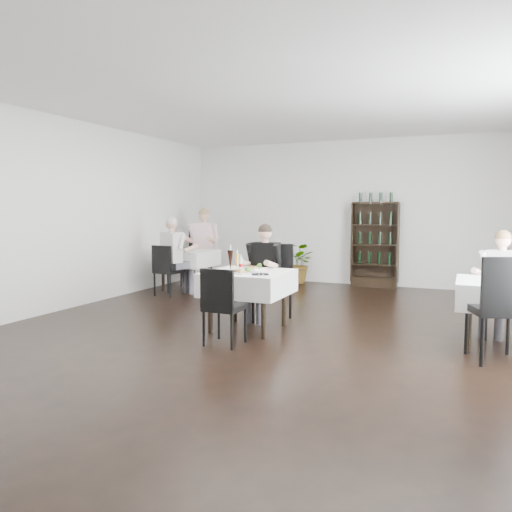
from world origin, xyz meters
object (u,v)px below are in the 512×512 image
Objects in this scene: wine_shelf at (375,245)px; diner_main at (263,265)px; main_table at (248,283)px; potted_tree at (298,263)px.

wine_shelf reaches higher than diner_main.
wine_shelf reaches higher than main_table.
main_table is 4.24m from potted_tree.
potted_tree is at bearing 99.23° from main_table.
diner_main reaches higher than potted_tree.
potted_tree is (-1.58, -0.14, -0.41)m from wine_shelf.
wine_shelf is 4.41m from main_table.
diner_main reaches higher than main_table.
wine_shelf is 1.64m from potted_tree.
wine_shelf is at bearing 75.78° from diner_main.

